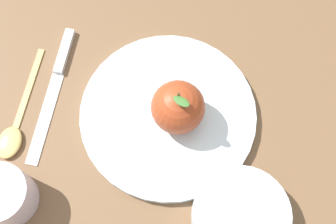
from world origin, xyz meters
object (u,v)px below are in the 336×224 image
(cup, at_px, (3,195))
(spoon, at_px, (14,129))
(apple, at_px, (178,107))
(dinner_plate, at_px, (168,115))
(knife, at_px, (56,82))
(side_bowl, at_px, (241,216))

(cup, height_order, spoon, cup)
(apple, relative_size, spoon, 0.53)
(apple, xyz_separation_m, cup, (0.04, -0.26, -0.02))
(dinner_plate, xyz_separation_m, apple, (0.01, 0.01, 0.04))
(spoon, bearing_deg, knife, 125.93)
(cup, relative_size, knife, 0.39)
(dinner_plate, relative_size, spoon, 1.55)
(dinner_plate, distance_m, spoon, 0.22)
(apple, bearing_deg, side_bowl, 11.06)
(cup, distance_m, knife, 0.19)
(apple, height_order, side_bowl, apple)
(knife, bearing_deg, spoon, -54.07)
(knife, height_order, spoon, spoon)
(apple, relative_size, cup, 1.11)
(cup, bearing_deg, spoon, 164.52)
(apple, bearing_deg, spoon, -105.08)
(apple, xyz_separation_m, knife, (-0.12, -0.15, -0.05))
(side_bowl, bearing_deg, apple, -168.94)
(dinner_plate, height_order, knife, dinner_plate)
(cup, xyz_separation_m, spoon, (-0.10, 0.03, -0.03))
(apple, bearing_deg, cup, -82.15)
(knife, relative_size, spoon, 1.20)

